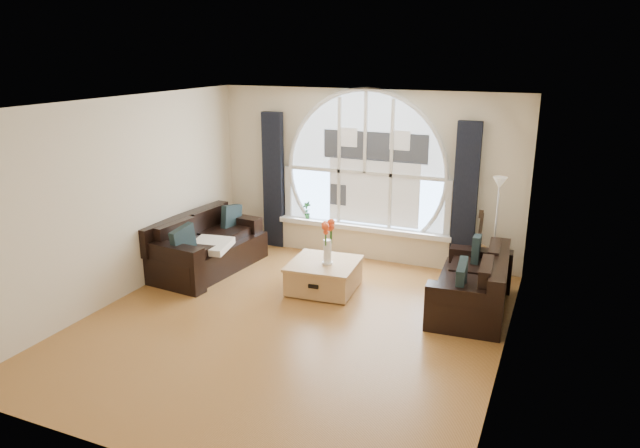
% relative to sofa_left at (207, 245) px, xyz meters
% --- Properties ---
extents(ground, '(5.00, 5.50, 0.01)m').
position_rel_sofa_left_xyz_m(ground, '(2.01, -1.19, -0.40)').
color(ground, brown).
rests_on(ground, ground).
extents(ceiling, '(5.00, 5.50, 0.01)m').
position_rel_sofa_left_xyz_m(ceiling, '(2.01, -1.19, 2.30)').
color(ceiling, silver).
rests_on(ceiling, ground).
extents(wall_back, '(5.00, 0.01, 2.70)m').
position_rel_sofa_left_xyz_m(wall_back, '(2.01, 1.56, 0.95)').
color(wall_back, beige).
rests_on(wall_back, ground).
extents(wall_front, '(5.00, 0.01, 2.70)m').
position_rel_sofa_left_xyz_m(wall_front, '(2.01, -3.94, 0.95)').
color(wall_front, beige).
rests_on(wall_front, ground).
extents(wall_left, '(0.01, 5.50, 2.70)m').
position_rel_sofa_left_xyz_m(wall_left, '(-0.49, -1.19, 0.95)').
color(wall_left, beige).
rests_on(wall_left, ground).
extents(wall_right, '(0.01, 5.50, 2.70)m').
position_rel_sofa_left_xyz_m(wall_right, '(4.51, -1.19, 0.95)').
color(wall_right, beige).
rests_on(wall_right, ground).
extents(attic_slope, '(0.92, 5.50, 0.72)m').
position_rel_sofa_left_xyz_m(attic_slope, '(4.21, -1.19, 1.95)').
color(attic_slope, silver).
rests_on(attic_slope, ground).
extents(arched_window, '(2.60, 0.06, 2.15)m').
position_rel_sofa_left_xyz_m(arched_window, '(2.01, 1.53, 1.23)').
color(arched_window, silver).
rests_on(arched_window, wall_back).
extents(window_sill, '(2.90, 0.22, 0.08)m').
position_rel_sofa_left_xyz_m(window_sill, '(2.01, 1.46, 0.11)').
color(window_sill, white).
rests_on(window_sill, wall_back).
extents(window_frame, '(2.76, 0.08, 2.15)m').
position_rel_sofa_left_xyz_m(window_frame, '(2.01, 1.50, 1.23)').
color(window_frame, white).
rests_on(window_frame, wall_back).
extents(neighbor_house, '(1.70, 0.02, 1.50)m').
position_rel_sofa_left_xyz_m(neighbor_house, '(2.16, 1.52, 1.10)').
color(neighbor_house, silver).
rests_on(neighbor_house, wall_back).
extents(curtain_left, '(0.35, 0.12, 2.30)m').
position_rel_sofa_left_xyz_m(curtain_left, '(0.41, 1.44, 0.75)').
color(curtain_left, black).
rests_on(curtain_left, ground).
extents(curtain_right, '(0.35, 0.12, 2.30)m').
position_rel_sofa_left_xyz_m(curtain_right, '(3.61, 1.44, 0.75)').
color(curtain_right, black).
rests_on(curtain_right, ground).
extents(sofa_left, '(1.13, 1.99, 0.84)m').
position_rel_sofa_left_xyz_m(sofa_left, '(0.00, 0.00, 0.00)').
color(sofa_left, black).
rests_on(sofa_left, ground).
extents(sofa_right, '(0.97, 1.77, 0.76)m').
position_rel_sofa_left_xyz_m(sofa_right, '(3.98, 0.14, 0.00)').
color(sofa_right, black).
rests_on(sofa_right, ground).
extents(coffee_chest, '(1.00, 1.00, 0.45)m').
position_rel_sofa_left_xyz_m(coffee_chest, '(1.97, -0.03, -0.17)').
color(coffee_chest, '#A57A4A').
rests_on(coffee_chest, ground).
extents(throw_blanket, '(0.62, 0.62, 0.10)m').
position_rel_sofa_left_xyz_m(throw_blanket, '(0.24, -0.25, 0.10)').
color(throw_blanket, silver).
rests_on(throw_blanket, sofa_left).
extents(vase_flowers, '(0.24, 0.24, 0.70)m').
position_rel_sofa_left_xyz_m(vase_flowers, '(2.03, -0.07, 0.40)').
color(vase_flowers, white).
rests_on(vase_flowers, coffee_chest).
extents(floor_lamp, '(0.24, 0.24, 1.60)m').
position_rel_sofa_left_xyz_m(floor_lamp, '(4.12, 1.07, 0.40)').
color(floor_lamp, '#B2B2B2').
rests_on(floor_lamp, ground).
extents(guitar, '(0.38, 0.26, 1.06)m').
position_rel_sofa_left_xyz_m(guitar, '(3.89, 1.35, 0.13)').
color(guitar, olive).
rests_on(guitar, ground).
extents(potted_plant, '(0.18, 0.15, 0.29)m').
position_rel_sofa_left_xyz_m(potted_plant, '(1.02, 1.46, 0.30)').
color(potted_plant, '#1E6023').
rests_on(potted_plant, window_sill).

